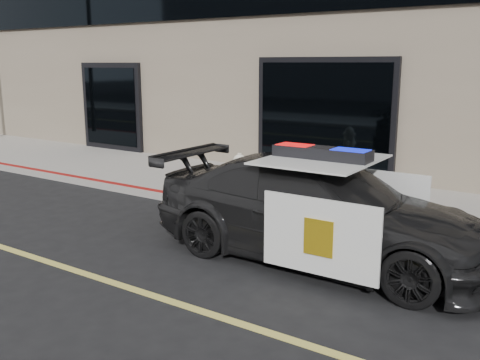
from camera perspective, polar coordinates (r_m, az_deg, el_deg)
The scene contains 4 objects.
ground at distance 6.71m, azimuth -9.88°, elevation -11.89°, with size 120.00×120.00×0.00m, color black.
sidewalk_n at distance 10.87m, azimuth 9.58°, elevation -1.99°, with size 60.00×3.50×0.15m, color gray.
police_car at distance 7.59m, azimuth 8.54°, elevation -3.14°, with size 2.29×4.96×1.61m.
fire_hydrant at distance 10.47m, azimuth -0.09°, elevation 0.37°, with size 0.40×0.55×0.87m.
Camera 1 is at (4.30, -4.37, 2.74)m, focal length 40.00 mm.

